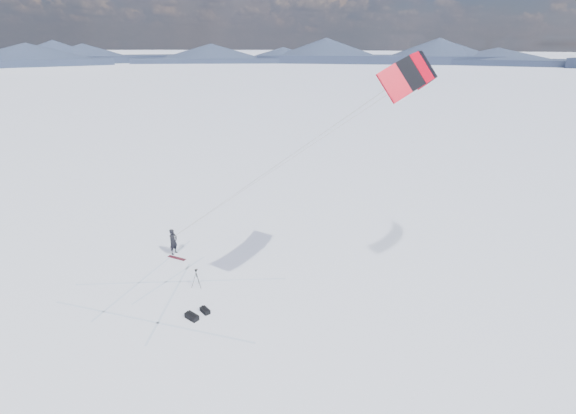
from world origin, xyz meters
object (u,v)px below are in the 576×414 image
Objects in this scene: tripod at (196,275)px; gear_bag_b at (205,310)px; snowkiter at (175,254)px; snowboard at (177,258)px; gear_bag_a at (192,316)px.

tripod reaches higher than gear_bag_b.
tripod is (4.06, -2.36, 0.73)m from snowkiter.
gear_bag_a is at bearing -44.87° from snowboard.
tripod is at bearing -34.26° from snowboard.
gear_bag_b is at bearing 83.01° from gear_bag_a.
gear_bag_a is at bearing -131.45° from snowkiter.
gear_bag_b is (2.02, -1.70, -0.61)m from tripod.
gear_bag_b is at bearing -32.34° from tripod.
tripod is at bearing 134.99° from gear_bag_a.
snowkiter reaches higher than gear_bag_b.
snowkiter is 0.72m from snowboard.
snowkiter is 2.58× the size of gear_bag_b.
tripod is 1.43× the size of gear_bag_a.
snowboard is at bearing -127.14° from snowkiter.
gear_bag_a is 1.16× the size of gear_bag_b.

